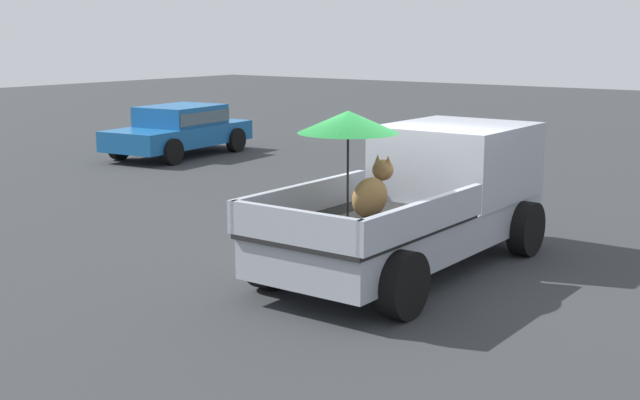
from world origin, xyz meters
TOP-DOWN VIEW (x-y plane):
  - ground_plane at (0.00, 0.00)m, footprint 80.00×80.00m
  - pickup_truck_main at (0.44, 0.02)m, footprint 5.06×2.26m
  - parked_sedan_near at (5.96, 10.61)m, footprint 4.48×2.36m

SIDE VIEW (x-z plane):
  - ground_plane at x=0.00m, z-range 0.00..0.00m
  - parked_sedan_near at x=5.96m, z-range 0.08..1.41m
  - pickup_truck_main at x=0.44m, z-range -0.16..2.11m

